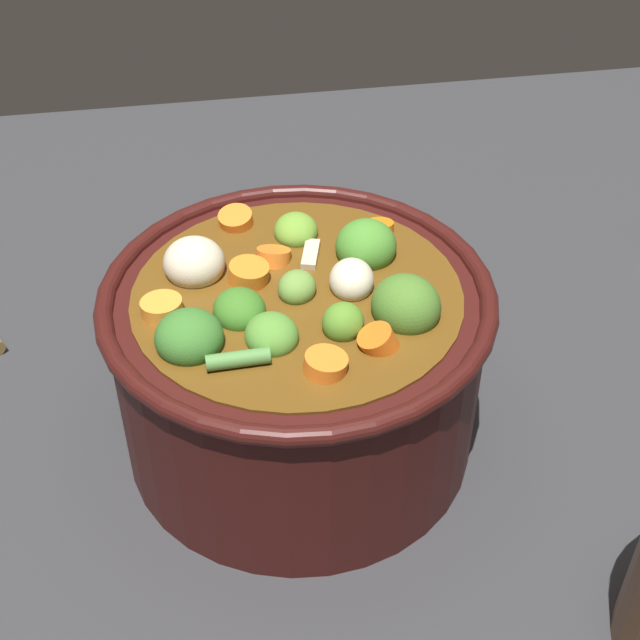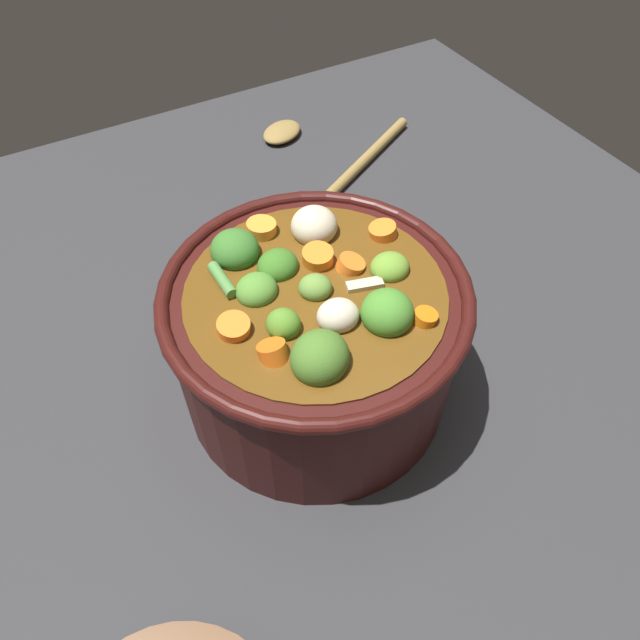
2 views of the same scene
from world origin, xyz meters
name	(u,v)px [view 2 (image 2 of 2)]	position (x,y,z in m)	size (l,w,h in m)	color
ground_plane	(316,384)	(0.00, 0.00, 0.00)	(1.10, 1.10, 0.00)	#2D2D30
cooking_pot	(316,337)	(0.00, 0.00, 0.07)	(0.26, 0.26, 0.16)	#38110F
wooden_spoon	(322,147)	(0.20, 0.34, 0.01)	(0.22, 0.22, 0.02)	olive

